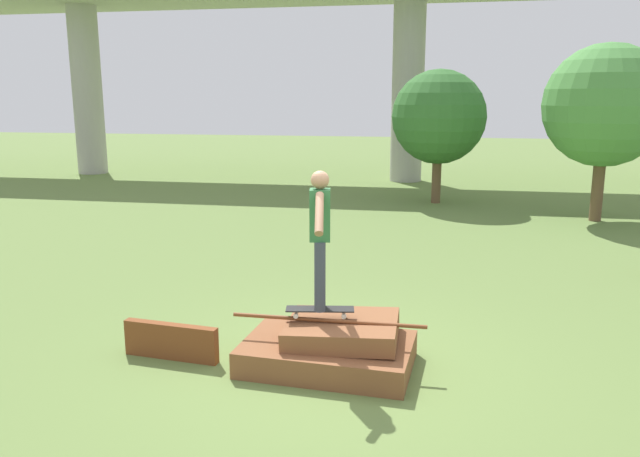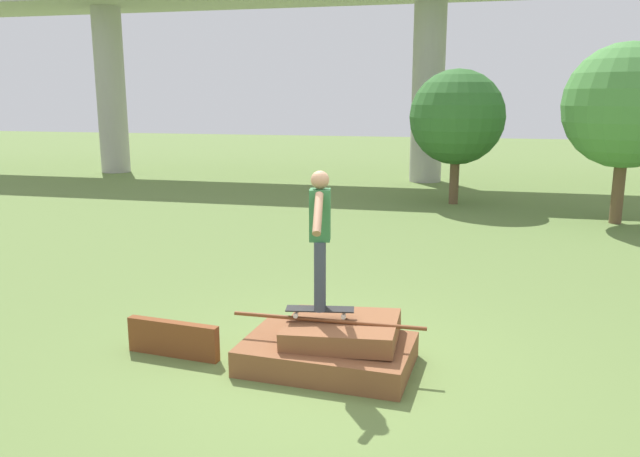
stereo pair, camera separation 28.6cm
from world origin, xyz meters
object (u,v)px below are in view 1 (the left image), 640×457
tree_behind_right (605,106)px  tree_behind_left (439,117)px  skateboard (320,310)px  skater (320,231)px

tree_behind_right → tree_behind_left: bearing=153.4°
skateboard → tree_behind_left: size_ratio=0.21×
tree_behind_left → tree_behind_right: tree_behind_right is taller
skateboard → tree_behind_right: tree_behind_right is taller
skateboard → tree_behind_left: (1.20, 11.18, 1.75)m
tree_behind_left → tree_behind_right: bearing=-26.6°
skateboard → tree_behind_right: size_ratio=0.19×
skater → tree_behind_right: size_ratio=0.37×
skateboard → tree_behind_left: 11.38m
tree_behind_left → tree_behind_right: 4.26m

